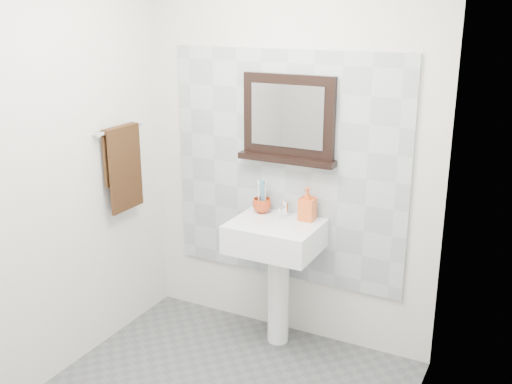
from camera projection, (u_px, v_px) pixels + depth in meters
back_wall at (287, 153)px, 3.82m from camera, size 2.00×0.01×2.50m
front_wall at (10, 294)px, 1.95m from camera, size 2.00×0.01×2.50m
left_wall at (42, 175)px, 3.32m from camera, size 0.01×2.20×2.50m
right_wall at (399, 236)px, 2.45m from camera, size 0.01×2.20×2.50m
splashback at (286, 169)px, 3.84m from camera, size 1.60×0.02×1.50m
pedestal_sink at (276, 249)px, 3.79m from camera, size 0.55×0.44×0.96m
toothbrush_cup at (262, 205)px, 3.89m from camera, size 0.14×0.14×0.10m
toothbrushes at (262, 194)px, 3.87m from camera, size 0.05×0.04×0.21m
soap_dispenser at (307, 204)px, 3.74m from camera, size 0.10×0.10×0.21m
framed_mirror at (289, 121)px, 3.71m from camera, size 0.65×0.11×0.55m
towel_bar at (120, 129)px, 3.78m from camera, size 0.07×0.40×0.03m
hand_towel at (123, 162)px, 3.84m from camera, size 0.06×0.30×0.55m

